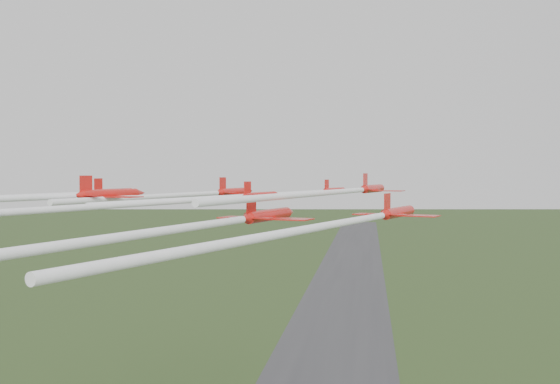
# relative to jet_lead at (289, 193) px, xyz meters

# --- Properties ---
(runway) EXTENTS (38.00, 900.00, 0.04)m
(runway) POSITION_rel_jet_lead_xyz_m (1.16, 192.51, -52.71)
(runway) COLOR #353538
(runway) RESTS_ON ground
(jet_lead) EXTENTS (23.64, 60.92, 2.44)m
(jet_lead) POSITION_rel_jet_lead_xyz_m (0.00, 0.00, 0.00)
(jet_lead) COLOR red
(jet_row2_left) EXTENTS (15.07, 45.63, 2.89)m
(jet_row2_left) POSITION_rel_jet_lead_xyz_m (-11.45, -5.09, 0.08)
(jet_row2_left) COLOR red
(jet_row2_right) EXTENTS (18.59, 55.77, 2.89)m
(jet_row2_right) POSITION_rel_jet_lead_xyz_m (8.83, -10.42, 0.66)
(jet_row2_right) COLOR red
(jet_row3_left) EXTENTS (14.93, 50.09, 2.52)m
(jet_row3_left) POSITION_rel_jet_lead_xyz_m (-26.70, -20.03, 0.27)
(jet_row3_left) COLOR red
(jet_row3_mid) EXTENTS (18.06, 45.15, 2.51)m
(jet_row3_mid) POSITION_rel_jet_lead_xyz_m (-6.24, -18.91, -0.11)
(jet_row3_mid) COLOR red
(jet_row3_right) EXTENTS (22.08, 54.52, 2.85)m
(jet_row3_right) POSITION_rel_jet_lead_xyz_m (10.59, -32.90, -1.51)
(jet_row3_right) COLOR red
(jet_row4_right) EXTENTS (18.73, 56.83, 2.80)m
(jet_row4_right) POSITION_rel_jet_lead_xyz_m (-1.71, -45.08, -1.23)
(jet_row4_right) COLOR red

